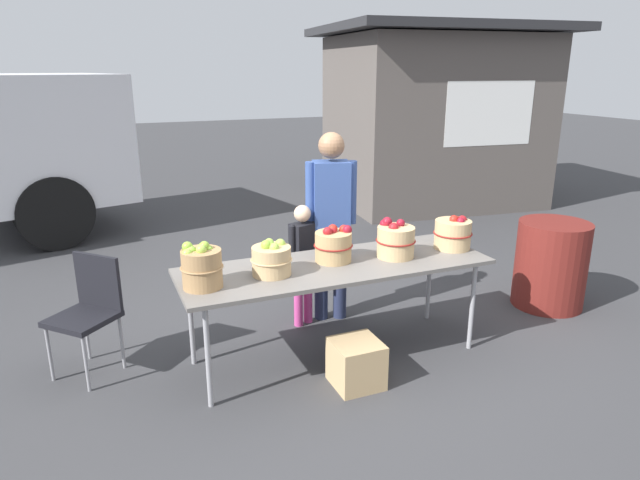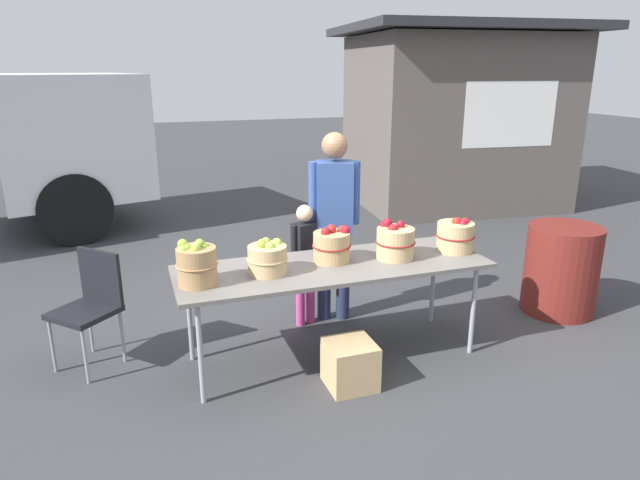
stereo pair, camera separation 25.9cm
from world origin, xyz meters
The scene contains 13 objects.
ground_plane centered at (0.00, 0.00, 0.00)m, with size 40.00×40.00×0.00m, color #38383A.
market_table centered at (0.00, 0.00, 0.71)m, with size 2.30×0.76×0.75m.
apple_basket_green_0 centered at (-0.99, -0.07, 0.89)m, with size 0.28×0.28×0.31m.
apple_basket_green_1 centered at (-0.50, -0.02, 0.86)m, with size 0.29×0.29×0.26m.
apple_basket_red_0 centered at (0.01, 0.08, 0.87)m, with size 0.29×0.29×0.28m.
apple_basket_red_1 centered at (0.49, -0.02, 0.88)m, with size 0.30×0.30×0.30m.
apple_basket_red_2 centered at (1.01, -0.01, 0.87)m, with size 0.31×0.31×0.27m.
vendor_adult centered at (0.25, 0.65, 0.96)m, with size 0.42×0.29×1.63m.
child_customer centered at (-0.02, 0.62, 0.62)m, with size 0.27×0.19×1.06m.
food_kiosk centered at (3.64, 4.24, 1.38)m, with size 3.78×3.25×2.74m.
folding_chair centered at (-1.71, 0.49, 0.51)m, with size 0.57×0.57×0.86m.
trash_barrel centered at (2.23, 0.12, 0.40)m, with size 0.64×0.64×0.80m, color maroon.
produce_crate centered at (-0.03, -0.43, 0.16)m, with size 0.33×0.33×0.33m, color tan.
Camera 1 is at (-1.60, -3.52, 2.14)m, focal length 31.37 mm.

